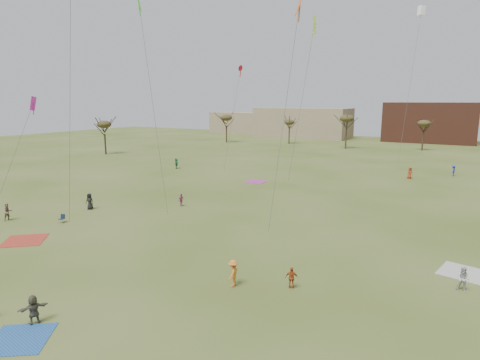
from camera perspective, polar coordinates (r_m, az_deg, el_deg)
The scene contains 21 objects.
ground at distance 28.92m, azimuth -12.51°, elevation -14.79°, with size 260.00×260.00×0.00m, color #3D4E18.
spectator_fore_a at distance 28.39m, azimuth 7.25°, elevation -13.43°, with size 0.88×0.37×1.51m, color #B24D1E.
spectator_fore_b at distance 49.62m, azimuth -29.75°, elevation -3.92°, with size 0.89×0.70×1.84m, color #816552.
spectator_fore_c at distance 26.83m, azimuth -26.95°, elevation -15.87°, with size 1.60×0.51×1.73m, color brown.
flyer_mid_a at distance 50.60m, azimuth -20.31°, elevation -2.82°, with size 0.94×0.61×1.92m, color black.
flyer_mid_b at distance 28.45m, azimuth -0.97°, elevation -12.90°, with size 1.20×0.69×1.85m, color orange.
spectator_mid_d at distance 49.53m, azimuth -8.25°, elevation -2.78°, with size 0.87×0.36×1.48m, color #AE4883.
spectator_mid_e at distance 31.47m, azimuth 28.80°, elevation -12.07°, with size 0.82×0.64×1.69m, color silver.
flyer_far_a at distance 77.10m, azimuth -8.89°, elevation 2.31°, with size 1.77×0.56×1.91m, color #236B3D.
flyer_far_b at distance 71.72m, azimuth 22.70°, elevation 0.92°, with size 0.92×0.60×1.87m, color #A33B1C.
flyer_far_c at distance 77.37m, azimuth 27.71°, elevation 1.16°, with size 1.18×0.68×1.82m, color #213698.
blanket_red at distance 42.16m, azimuth -27.93°, elevation -7.50°, with size 3.44×3.44×0.03m, color #B13423.
blanket_blue at distance 26.01m, azimuth -28.47°, elevation -19.04°, with size 3.02×3.02×0.03m, color #2459A0.
blanket_cream at distance 34.91m, azimuth 28.82°, elevation -11.32°, with size 3.14×3.14×0.03m, color beige.
blanket_plum at distance 63.85m, azimuth 2.22°, elevation -0.24°, with size 2.97×2.97×0.03m, color #B938A0.
camp_chair_left at distance 46.35m, azimuth -23.67°, elevation -5.20°, with size 0.65×0.68×0.87m.
kites_aloft at distance 58.15m, azimuth 11.01°, elevation 21.60°, with size 57.84×77.08×27.91m.
tree_line at distance 100.33m, azimuth 18.40°, elevation 7.40°, with size 117.44×49.32×8.91m.
building_tan at distance 144.17m, azimuth 8.76°, elevation 7.93°, with size 32.00×14.00×10.00m, color #937F60.
building_brick at distance 139.62m, azimuth 25.13°, elevation 7.34°, with size 26.00×16.00×12.00m, color brown.
building_tan_west at distance 163.73m, azimuth -0.22°, elevation 8.06°, with size 20.00×12.00×8.00m, color #937F60.
Camera 1 is at (18.03, -18.86, 12.46)m, focal length 30.46 mm.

